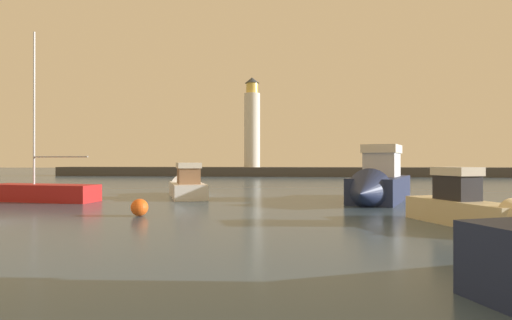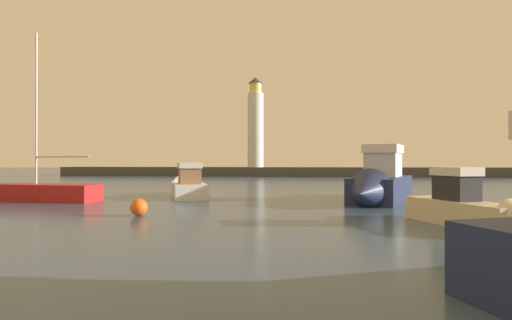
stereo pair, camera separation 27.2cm
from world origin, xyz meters
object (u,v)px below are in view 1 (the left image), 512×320
motorboat_3 (377,184)px  mooring_buoy (140,207)px  motorboat_2 (186,186)px  lighthouse (252,125)px  sailboat_moored (43,192)px  motorboat_1 (475,209)px

motorboat_3 → mooring_buoy: size_ratio=12.61×
motorboat_2 → motorboat_3: (12.31, -2.91, 0.38)m
lighthouse → motorboat_3: size_ratio=1.51×
motorboat_2 → motorboat_3: motorboat_3 is taller
sailboat_moored → mooring_buoy: (8.25, -5.75, -0.19)m
motorboat_1 → motorboat_2: 18.28m
motorboat_1 → sailboat_moored: bearing=160.8°
mooring_buoy → motorboat_2: bearing=93.8°
lighthouse → motorboat_2: size_ratio=2.00×
motorboat_2 → motorboat_1: bearing=-40.2°
motorboat_1 → sailboat_moored: (-21.55, 7.51, -0.11)m
lighthouse → motorboat_1: 51.06m
lighthouse → sailboat_moored: 42.75m
lighthouse → motorboat_1: (13.24, -48.73, -7.61)m
lighthouse → sailboat_moored: bearing=-101.4°
lighthouse → sailboat_moored: (-8.31, -41.22, -7.72)m
sailboat_moored → mooring_buoy: 10.06m
motorboat_1 → sailboat_moored: sailboat_moored is taller
sailboat_moored → lighthouse: bearing=78.6°
motorboat_3 → mooring_buoy: (-11.64, -7.13, -0.70)m
motorboat_2 → mooring_buoy: (0.67, -10.03, -0.33)m
lighthouse → sailboat_moored: size_ratio=1.41×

